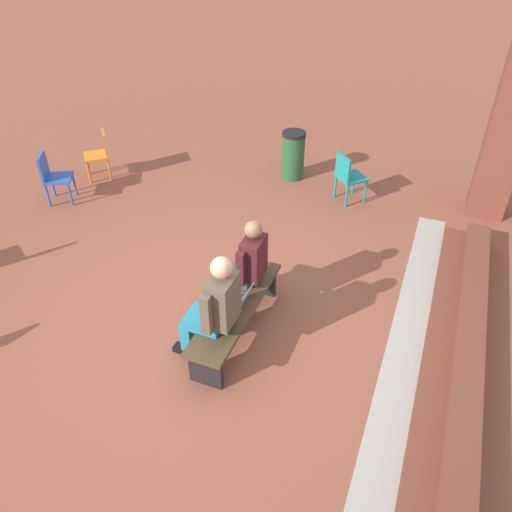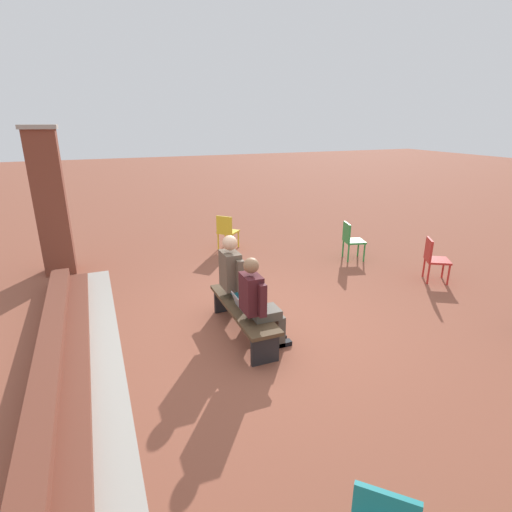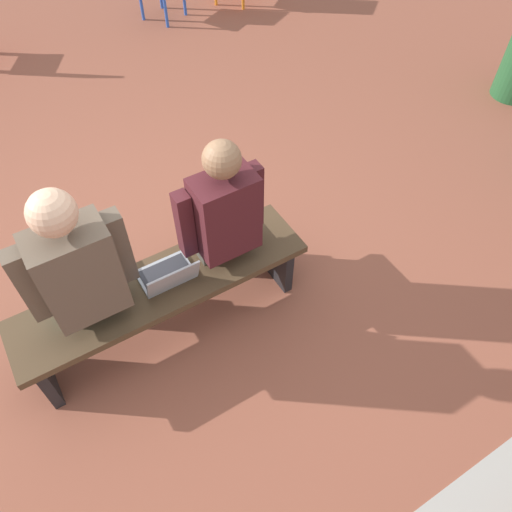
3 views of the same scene
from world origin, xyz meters
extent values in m
plane|color=brown|center=(0.00, 0.00, 0.00)|extent=(60.00, 60.00, 0.00)
cube|color=#A8A399|center=(-0.09, 2.24, 0.00)|extent=(6.95, 0.40, 0.01)
cube|color=brown|center=(-0.09, 2.74, 0.07)|extent=(6.15, 0.60, 0.15)
cube|color=brown|center=(-0.09, 2.89, 0.22)|extent=(6.15, 0.30, 0.15)
cube|color=brown|center=(-4.17, 2.98, 1.40)|extent=(0.56, 0.56, 2.81)
cube|color=#4C3823|center=(-0.09, 0.35, 0.42)|extent=(1.80, 0.44, 0.05)
cube|color=black|center=(-0.89, 0.35, 0.20)|extent=(0.06, 0.37, 0.40)
cube|color=black|center=(0.71, 0.35, 0.20)|extent=(0.06, 0.37, 0.40)
cube|color=#4C473D|center=(-0.52, 0.19, 0.51)|extent=(0.31, 0.37, 0.13)
cube|color=#4C473D|center=(-0.60, 0.00, 0.23)|extent=(0.10, 0.11, 0.45)
cube|color=black|center=(-0.60, -0.05, 0.03)|extent=(0.10, 0.22, 0.06)
cube|color=#4C473D|center=(-0.43, 0.00, 0.23)|extent=(0.10, 0.11, 0.45)
cube|color=black|center=(-0.43, -0.05, 0.03)|extent=(0.10, 0.22, 0.06)
cube|color=#47191E|center=(-0.52, 0.39, 0.83)|extent=(0.35, 0.22, 0.52)
cube|color=maroon|center=(-0.52, 0.28, 0.79)|extent=(0.05, 0.01, 0.31)
cube|color=#47191E|center=(-0.74, 0.33, 0.81)|extent=(0.08, 0.09, 0.44)
cube|color=#47191E|center=(-0.30, 0.33, 0.81)|extent=(0.08, 0.09, 0.44)
sphere|color=#8C6647|center=(-0.52, 0.39, 1.22)|extent=(0.20, 0.20, 0.20)
cube|color=teal|center=(0.31, 0.17, 0.51)|extent=(0.34, 0.40, 0.14)
cube|color=teal|center=(0.22, -0.03, 0.23)|extent=(0.11, 0.12, 0.45)
cube|color=black|center=(0.22, -0.09, 0.04)|extent=(0.11, 0.24, 0.07)
cube|color=teal|center=(0.40, -0.03, 0.23)|extent=(0.11, 0.12, 0.45)
cube|color=black|center=(0.40, -0.09, 0.04)|extent=(0.11, 0.24, 0.07)
cube|color=brown|center=(0.31, 0.39, 0.86)|extent=(0.38, 0.24, 0.56)
cube|color=brown|center=(0.07, 0.32, 0.84)|extent=(0.09, 0.10, 0.48)
cube|color=brown|center=(0.55, 0.32, 0.84)|extent=(0.09, 0.10, 0.48)
sphere|color=#DBAD89|center=(0.31, 0.39, 1.28)|extent=(0.22, 0.22, 0.22)
cube|color=#9EA0A5|center=(-0.13, 0.31, 0.46)|extent=(0.32, 0.22, 0.02)
cube|color=#2D2D33|center=(-0.13, 0.30, 0.47)|extent=(0.29, 0.15, 0.00)
cube|color=#9EA0A5|center=(-0.13, 0.46, 0.57)|extent=(0.32, 0.07, 0.19)
cube|color=#33519E|center=(-0.13, 0.45, 0.57)|extent=(0.28, 0.06, 0.17)
cube|color=orange|center=(-2.81, -3.57, 0.42)|extent=(0.59, 0.59, 0.04)
cube|color=orange|center=(-2.93, -3.42, 0.64)|extent=(0.33, 0.29, 0.40)
cylinder|color=orange|center=(-2.83, -3.82, 0.20)|extent=(0.04, 0.04, 0.40)
cylinder|color=orange|center=(-2.56, -3.59, 0.20)|extent=(0.04, 0.04, 0.40)
cylinder|color=orange|center=(-3.06, -3.54, 0.20)|extent=(0.04, 0.04, 0.40)
cylinder|color=orange|center=(-2.79, -3.31, 0.20)|extent=(0.04, 0.04, 0.40)
cube|color=#2D56B7|center=(-1.87, -3.62, 0.42)|extent=(0.57, 0.57, 0.04)
cube|color=#2D56B7|center=(-1.78, -3.79, 0.64)|extent=(0.37, 0.22, 0.40)
cylinder|color=#2D56B7|center=(-1.79, -3.38, 0.20)|extent=(0.04, 0.04, 0.40)
cylinder|color=#2D56B7|center=(-2.11, -3.55, 0.20)|extent=(0.04, 0.04, 0.40)
cylinder|color=#2D56B7|center=(-1.62, -3.69, 0.20)|extent=(0.04, 0.04, 0.40)
cylinder|color=#2D56B7|center=(-1.94, -3.86, 0.20)|extent=(0.04, 0.04, 0.40)
cube|color=teal|center=(-3.69, 0.85, 0.42)|extent=(0.59, 0.59, 0.04)
cube|color=teal|center=(-3.56, 0.71, 0.64)|extent=(0.31, 0.31, 0.40)
cylinder|color=teal|center=(-3.69, 1.10, 0.20)|extent=(0.04, 0.04, 0.40)
cylinder|color=teal|center=(-3.95, 0.85, 0.20)|extent=(0.04, 0.04, 0.40)
cylinder|color=teal|center=(-3.44, 0.85, 0.20)|extent=(0.04, 0.04, 0.40)
cylinder|color=teal|center=(-3.69, 0.60, 0.20)|extent=(0.04, 0.04, 0.40)
cylinder|color=#23562D|center=(-4.12, -0.31, 0.40)|extent=(0.40, 0.40, 0.80)
cylinder|color=black|center=(-4.12, -0.31, 0.83)|extent=(0.42, 0.42, 0.06)
camera|label=1|loc=(3.74, 2.14, 4.25)|focal=35.00mm
camera|label=2|loc=(-4.93, 2.14, 2.97)|focal=28.00mm
camera|label=3|loc=(0.34, 2.14, 2.82)|focal=35.00mm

